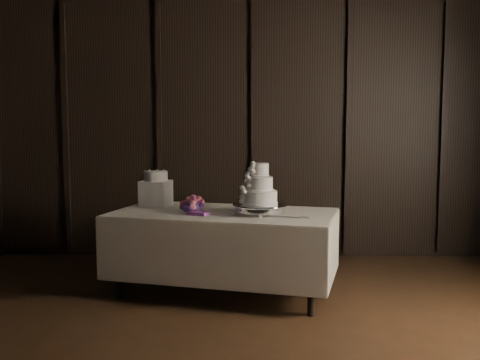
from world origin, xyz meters
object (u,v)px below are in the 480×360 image
Objects in this scene: cake_stand at (260,209)px; box_pedestal at (156,194)px; display_table at (224,249)px; wedding_cake at (257,188)px; small_cake at (156,176)px; bouquet at (193,206)px.

box_pedestal is (-1.00, 0.46, 0.08)m from cake_stand.
wedding_cake is (0.30, -0.15, 0.58)m from display_table.
display_table is 8.40× the size of box_pedestal.
small_cake is at bearing 154.98° from cake_stand.
box_pedestal is at bearing 0.00° from small_cake.
wedding_cake is at bearing -150.26° from cake_stand.
wedding_cake is at bearing -26.34° from small_cake.
small_cake reaches higher than box_pedestal.
box_pedestal is at bearing 130.09° from wedding_cake.
bouquet is (-0.57, 0.09, -0.17)m from wedding_cake.
box_pedestal reaches higher than display_table.
wedding_cake reaches higher than display_table.
cake_stand is (0.33, -0.14, 0.39)m from display_table.
display_table is at bearing 129.52° from wedding_cake.
wedding_cake is 1.58× the size of small_cake.
box_pedestal is 0.17m from small_cake.
cake_stand is at bearing -6.87° from bouquet.
display_table is 4.51× the size of cake_stand.
bouquet is 0.57m from box_pedestal.
wedding_cake is at bearing -26.34° from box_pedestal.
cake_stand is at bearing -8.69° from display_table.
cake_stand is 0.19m from wedding_cake.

